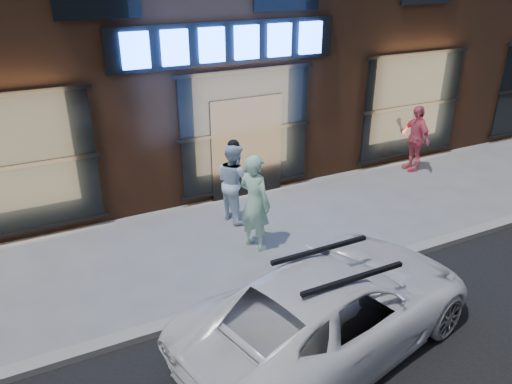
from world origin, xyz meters
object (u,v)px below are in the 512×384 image
(white_suv, at_px, (333,306))
(man_cap, at_px, (234,182))
(man_bowtie, at_px, (255,203))
(passerby, at_px, (415,138))

(white_suv, bearing_deg, man_cap, -18.91)
(man_bowtie, bearing_deg, man_cap, -29.61)
(man_cap, distance_m, white_suv, 4.27)
(man_bowtie, distance_m, white_suv, 3.00)
(man_bowtie, bearing_deg, white_suv, 152.18)
(white_suv, bearing_deg, passerby, -65.29)
(man_cap, relative_size, white_suv, 0.36)
(man_bowtie, xyz_separation_m, man_cap, (0.13, 1.27, -0.10))
(man_bowtie, distance_m, passerby, 5.91)
(man_cap, xyz_separation_m, white_suv, (-0.34, -4.25, -0.21))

